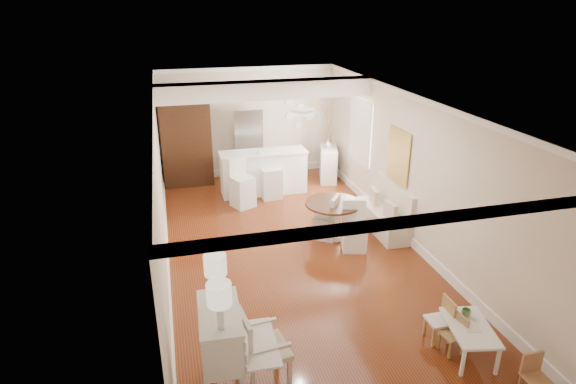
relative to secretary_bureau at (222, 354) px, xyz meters
name	(u,v)px	position (x,y,z in m)	size (l,w,h in m)	color
room	(291,145)	(1.72, 3.38, 1.39)	(9.00, 9.04, 2.82)	maroon
secretary_bureau	(222,354)	(0.00, 0.00, 0.00)	(0.92, 0.94, 1.18)	silver
gustavian_armchair	(265,348)	(0.51, 0.08, -0.08)	(0.58, 0.58, 1.01)	silver
kids_table	(468,340)	(3.18, -0.10, -0.37)	(0.52, 0.87, 0.43)	white
kids_chair_a	(452,334)	(3.00, -0.01, -0.31)	(0.27, 0.27, 0.56)	#A17D49
kids_chair_b	(439,320)	(2.95, 0.26, -0.27)	(0.31, 0.31, 0.64)	tan
kids_chair_c	(536,378)	(3.49, -0.96, -0.31)	(0.27, 0.27, 0.56)	#A17049
banquette	(383,208)	(3.67, 3.56, -0.10)	(0.52, 1.60, 0.98)	silver
dining_table	(332,220)	(2.59, 3.52, -0.22)	(1.07, 1.07, 0.73)	#472716
slip_chair_near	(355,227)	(2.82, 2.97, -0.13)	(0.43, 0.45, 0.91)	white
slip_chair_far	(326,217)	(2.46, 3.55, -0.15)	(0.42, 0.43, 0.88)	silver
breakfast_counter	(263,172)	(1.78, 6.16, -0.07)	(2.05, 0.65, 1.03)	white
bar_stool_left	(242,183)	(1.15, 5.46, -0.04)	(0.44, 0.44, 1.11)	silver
bar_stool_right	(271,174)	(1.88, 5.81, -0.01)	(0.46, 0.46, 1.16)	silver
pantry_cabinet	(186,139)	(0.08, 7.24, 0.56)	(1.20, 0.60, 2.30)	#381E11
fridge	(262,144)	(1.98, 7.21, 0.31)	(0.75, 0.65, 1.80)	silver
sideboard	(328,164)	(3.57, 6.60, -0.16)	(0.40, 0.90, 0.86)	beige
pencil_cup	(466,312)	(3.25, 0.11, -0.11)	(0.12, 0.12, 0.10)	#659C5B
branch_vase	(328,144)	(3.55, 6.65, 0.36)	(0.17, 0.17, 0.18)	silver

